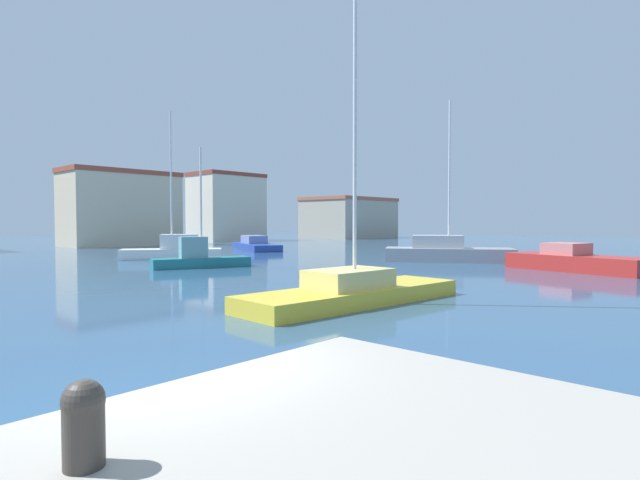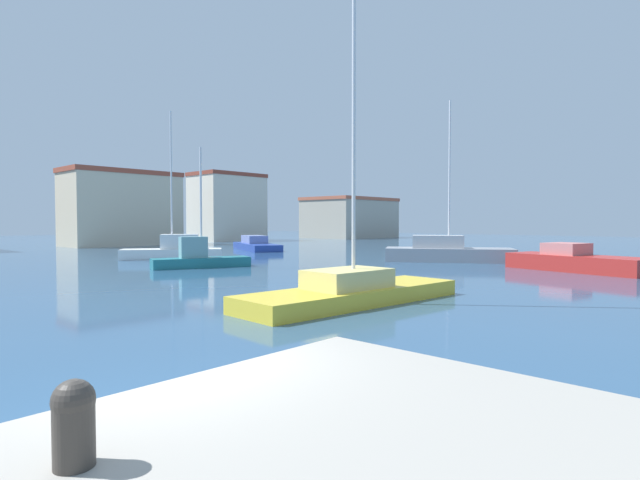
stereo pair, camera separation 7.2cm
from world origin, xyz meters
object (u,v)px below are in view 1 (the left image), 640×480
object	(u,v)px
mooring_bollard	(84,420)
sailboat_grey_distant_north	(446,252)
sailboat_teal_outer_mooring	(199,258)
sailboat_white_distant_east	(174,250)
sailboat_yellow_center_channel	(353,289)
motorboat_blue_near_pier	(255,245)
motorboat_red_far_left	(575,261)

from	to	relation	value
mooring_bollard	sailboat_grey_distant_north	distance (m)	31.04
sailboat_teal_outer_mooring	sailboat_white_distant_east	distance (m)	7.40
sailboat_white_distant_east	sailboat_yellow_center_channel	distance (m)	22.06
motorboat_blue_near_pier	sailboat_grey_distant_north	world-z (taller)	sailboat_grey_distant_north
motorboat_blue_near_pier	sailboat_yellow_center_channel	xyz separation A→B (m)	(-17.83, -25.90, 0.00)
sailboat_yellow_center_channel	sailboat_grey_distant_north	bearing A→B (deg)	19.53
motorboat_red_far_left	sailboat_grey_distant_north	world-z (taller)	sailboat_grey_distant_north
sailboat_teal_outer_mooring	motorboat_blue_near_pier	distance (m)	18.26
sailboat_grey_distant_north	sailboat_teal_outer_mooring	bearing A→B (deg)	149.11
mooring_bollard	motorboat_red_far_left	world-z (taller)	mooring_bollard
mooring_bollard	sailboat_grey_distant_north	size ratio (longest dim) A/B	0.05
sailboat_teal_outer_mooring	sailboat_grey_distant_north	world-z (taller)	sailboat_grey_distant_north
mooring_bollard	sailboat_teal_outer_mooring	distance (m)	25.58
motorboat_blue_near_pier	motorboat_red_far_left	xyz separation A→B (m)	(-1.79, -27.90, 0.06)
sailboat_teal_outer_mooring	motorboat_red_far_left	size ratio (longest dim) A/B	0.92
motorboat_blue_near_pier	sailboat_white_distant_east	bearing A→B (deg)	-157.06
sailboat_grey_distant_north	sailboat_yellow_center_channel	bearing A→B (deg)	-160.47
motorboat_blue_near_pier	sailboat_yellow_center_channel	bearing A→B (deg)	-124.54
motorboat_red_far_left	sailboat_grey_distant_north	size ratio (longest dim) A/B	0.71
sailboat_teal_outer_mooring	sailboat_yellow_center_channel	size ratio (longest dim) A/B	0.55
sailboat_teal_outer_mooring	sailboat_grey_distant_north	distance (m)	15.65
sailboat_white_distant_east	sailboat_teal_outer_mooring	bearing A→B (deg)	-110.57
sailboat_teal_outer_mooring	sailboat_white_distant_east	size ratio (longest dim) A/B	0.66
sailboat_white_distant_east	motorboat_blue_near_pier	bearing A→B (deg)	22.94
mooring_bollard	sailboat_white_distant_east	world-z (taller)	sailboat_white_distant_east
sailboat_teal_outer_mooring	motorboat_red_far_left	world-z (taller)	sailboat_teal_outer_mooring
sailboat_grey_distant_north	motorboat_blue_near_pier	bearing A→B (deg)	88.40
sailboat_teal_outer_mooring	sailboat_yellow_center_channel	distance (m)	14.68
sailboat_teal_outer_mooring	motorboat_blue_near_pier	xyz separation A→B (m)	(13.98, 11.74, -0.10)
mooring_bollard	sailboat_grey_distant_north	xyz separation A→B (m)	(28.28, 12.78, -0.68)
sailboat_white_distant_east	sailboat_yellow_center_channel	world-z (taller)	sailboat_yellow_center_channel
mooring_bollard	sailboat_yellow_center_channel	world-z (taller)	sailboat_yellow_center_channel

